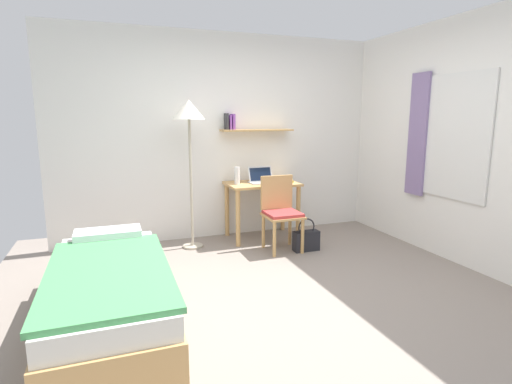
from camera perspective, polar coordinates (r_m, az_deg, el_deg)
ground_plane at (r=3.71m, az=5.20°, el=-14.24°), size 5.28×5.28×0.00m
wall_back at (r=5.28m, az=-4.01°, el=7.80°), size 4.40×0.27×2.60m
wall_right at (r=4.65m, az=28.67°, el=6.18°), size 0.10×4.40×2.60m
bed at (r=3.34m, az=-19.96°, el=-13.34°), size 0.85×1.92×0.54m
desk at (r=5.17m, az=0.86°, el=-0.26°), size 0.90×0.58×0.73m
desk_chair at (r=4.75m, az=3.53°, el=-2.56°), size 0.42×0.42×0.87m
standing_lamp at (r=4.74m, az=-9.48°, el=10.16°), size 0.37×0.37×1.75m
laptop at (r=5.14m, az=0.77°, el=1.92°), size 0.32×0.22×0.20m
water_bottle at (r=5.02m, az=-2.71°, el=2.34°), size 0.07×0.07×0.22m
book_stack at (r=5.22m, az=4.00°, el=1.73°), size 0.19×0.25×0.05m
handbag at (r=4.80m, az=7.13°, el=-6.76°), size 0.31×0.13×0.39m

